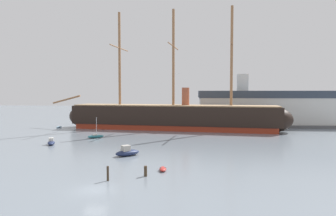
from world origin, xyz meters
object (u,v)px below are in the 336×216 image
object	(u,v)px
sailboat_alongside_bow	(96,136)
dinghy_far_left	(59,127)
motorboat_near_centre	(127,152)
dockside_warehouse_right	(268,108)
motorboat_mid_left	(51,142)
tall_ship	(173,117)
seagull_in_flight	(177,74)
mooring_piling_nearest	(108,174)
dinghy_foreground_right	(163,169)
mooring_piling_left_pair	(146,171)

from	to	relation	value
sailboat_alongside_bow	dinghy_far_left	size ratio (longest dim) A/B	2.59
motorboat_near_centre	dockside_warehouse_right	distance (m)	62.36
motorboat_mid_left	dinghy_far_left	world-z (taller)	motorboat_mid_left
tall_ship	seagull_in_flight	size ratio (longest dim) A/B	67.26
mooring_piling_nearest	tall_ship	bearing A→B (deg)	84.38
tall_ship	sailboat_alongside_bow	world-z (taller)	tall_ship
sailboat_alongside_bow	seagull_in_flight	distance (m)	26.16
dockside_warehouse_right	sailboat_alongside_bow	bearing A→B (deg)	-146.49
tall_ship	dinghy_foreground_right	world-z (taller)	tall_ship
dinghy_foreground_right	mooring_piling_left_pair	world-z (taller)	mooring_piling_left_pair
mooring_piling_nearest	mooring_piling_left_pair	xyz separation A→B (m)	(4.31, 2.32, -0.23)
tall_ship	motorboat_mid_left	distance (m)	36.32
motorboat_mid_left	seagull_in_flight	bearing A→B (deg)	-1.22
motorboat_near_centre	sailboat_alongside_bow	distance (m)	22.39
motorboat_near_centre	mooring_piling_left_pair	size ratio (longest dim) A/B	3.34
seagull_in_flight	dinghy_far_left	bearing A→B (deg)	141.36
motorboat_mid_left	mooring_piling_nearest	xyz separation A→B (m)	(18.55, -24.12, 0.41)
tall_ship	dinghy_foreground_right	bearing A→B (deg)	-88.50
seagull_in_flight	motorboat_near_centre	bearing A→B (deg)	-131.89
mooring_piling_left_pair	seagull_in_flight	bearing A→B (deg)	81.81
dinghy_foreground_right	sailboat_alongside_bow	distance (m)	34.04
dinghy_foreground_right	motorboat_near_centre	size ratio (longest dim) A/B	0.50
tall_ship	mooring_piling_left_pair	bearing A→B (deg)	-90.89
sailboat_alongside_bow	mooring_piling_left_pair	xyz separation A→B (m)	(16.55, -31.45, 0.26)
mooring_piling_left_pair	seagull_in_flight	world-z (taller)	seagull_in_flight
sailboat_alongside_bow	dinghy_foreground_right	bearing A→B (deg)	-57.02
mooring_piling_left_pair	dinghy_far_left	bearing A→B (deg)	123.78
tall_ship	seagull_in_flight	bearing A→B (deg)	-85.30
mooring_piling_left_pair	motorboat_mid_left	bearing A→B (deg)	136.35
dinghy_far_left	mooring_piling_nearest	world-z (taller)	mooring_piling_nearest
motorboat_mid_left	mooring_piling_left_pair	distance (m)	31.59
tall_ship	mooring_piling_nearest	xyz separation A→B (m)	(-5.07, -51.53, -2.84)
motorboat_mid_left	dockside_warehouse_right	bearing A→B (deg)	37.37
mooring_piling_nearest	mooring_piling_left_pair	world-z (taller)	mooring_piling_nearest
sailboat_alongside_bow	seagull_in_flight	size ratio (longest dim) A/B	4.64
mooring_piling_left_pair	dockside_warehouse_right	size ratio (longest dim) A/B	0.03
dinghy_far_left	seagull_in_flight	world-z (taller)	seagull_in_flight
tall_ship	mooring_piling_nearest	size ratio (longest dim) A/B	39.33
motorboat_near_centre	sailboat_alongside_bow	size ratio (longest dim) A/B	0.92
dockside_warehouse_right	dinghy_foreground_right	bearing A→B (deg)	-115.80
motorboat_mid_left	dockside_warehouse_right	size ratio (longest dim) A/B	0.07
motorboat_near_centre	seagull_in_flight	size ratio (longest dim) A/B	4.27
tall_ship	mooring_piling_left_pair	size ratio (longest dim) A/B	52.70
seagull_in_flight	mooring_piling_nearest	bearing A→B (deg)	-107.36
tall_ship	motorboat_near_centre	xyz separation A→B (m)	(-5.76, -36.94, -3.10)
motorboat_near_centre	motorboat_mid_left	xyz separation A→B (m)	(-17.86, 9.54, -0.15)
motorboat_mid_left	dockside_warehouse_right	world-z (taller)	dockside_warehouse_right
dinghy_far_left	sailboat_alongside_bow	bearing A→B (deg)	-48.05
mooring_piling_nearest	dinghy_foreground_right	bearing A→B (deg)	39.62
motorboat_mid_left	seagull_in_flight	world-z (taller)	seagull_in_flight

